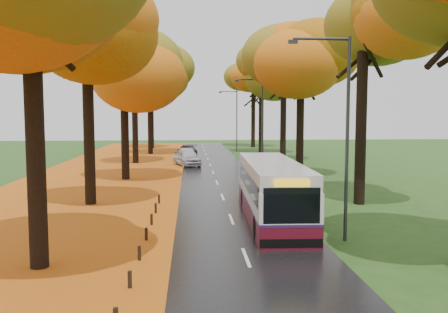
{
  "coord_description": "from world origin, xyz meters",
  "views": [
    {
      "loc": [
        -1.93,
        -10.09,
        5.07
      ],
      "look_at": [
        0.0,
        16.85,
        2.6
      ],
      "focal_mm": 38.0,
      "sensor_mm": 36.0,
      "label": 1
    }
  ],
  "objects": [
    {
      "name": "streetlamp_mid",
      "position": [
        3.95,
        30.0,
        4.71
      ],
      "size": [
        2.45,
        0.18,
        8.0
      ],
      "color": "#333538",
      "rests_on": "ground"
    },
    {
      "name": "bollard_row",
      "position": [
        -3.7,
        4.7,
        0.26
      ],
      "size": [
        0.11,
        23.51,
        0.52
      ],
      "color": "black",
      "rests_on": "ground"
    },
    {
      "name": "bus",
      "position": [
        1.92,
        11.9,
        1.49
      ],
      "size": [
        2.74,
        10.56,
        2.76
      ],
      "rotation": [
        0.0,
        0.0,
        -0.03
      ],
      "color": "#520C1B",
      "rests_on": "road"
    },
    {
      "name": "streetlamp_far",
      "position": [
        3.95,
        52.0,
        4.71
      ],
      "size": [
        2.45,
        0.18,
        8.0
      ],
      "color": "#333538",
      "rests_on": "ground"
    },
    {
      "name": "streetlamp_near",
      "position": [
        3.95,
        8.0,
        4.71
      ],
      "size": [
        2.45,
        0.18,
        8.0
      ],
      "color": "#333538",
      "rests_on": "ground"
    },
    {
      "name": "centre_line",
      "position": [
        0.0,
        25.0,
        0.04
      ],
      "size": [
        0.12,
        90.0,
        0.01
      ],
      "primitive_type": "cube",
      "color": "silver",
      "rests_on": "road"
    },
    {
      "name": "leaf_drift",
      "position": [
        -3.05,
        25.0,
        0.04
      ],
      "size": [
        0.9,
        90.0,
        0.01
      ],
      "primitive_type": "cube",
      "color": "orange",
      "rests_on": "road"
    },
    {
      "name": "road",
      "position": [
        0.0,
        25.0,
        0.02
      ],
      "size": [
        6.5,
        90.0,
        0.04
      ],
      "primitive_type": "cube",
      "color": "black",
      "rests_on": "ground"
    },
    {
      "name": "car_dark",
      "position": [
        -2.35,
        43.15,
        0.74
      ],
      "size": [
        2.74,
        5.11,
        1.41
      ],
      "primitive_type": "imported",
      "rotation": [
        0.0,
        0.0,
        -0.16
      ],
      "color": "black",
      "rests_on": "road"
    },
    {
      "name": "trees_right",
      "position": [
        7.19,
        26.91,
        9.69
      ],
      "size": [
        9.3,
        74.2,
        13.96
      ],
      "color": "black",
      "rests_on": "ground"
    },
    {
      "name": "leaf_verge",
      "position": [
        -9.0,
        25.0,
        0.01
      ],
      "size": [
        12.0,
        90.0,
        0.02
      ],
      "primitive_type": "cube",
      "color": "#983F0D",
      "rests_on": "ground"
    },
    {
      "name": "trees_left",
      "position": [
        -7.18,
        27.06,
        9.53
      ],
      "size": [
        9.2,
        74.0,
        13.88
      ],
      "color": "black",
      "rests_on": "ground"
    },
    {
      "name": "car_silver",
      "position": [
        -2.35,
        41.49,
        0.67
      ],
      "size": [
        2.25,
        4.01,
        1.25
      ],
      "primitive_type": "imported",
      "rotation": [
        0.0,
        0.0,
        0.26
      ],
      "color": "#9B9EA3",
      "rests_on": "road"
    },
    {
      "name": "car_white",
      "position": [
        -2.25,
        35.46,
        0.79
      ],
      "size": [
        3.07,
        4.75,
        1.5
      ],
      "primitive_type": "imported",
      "rotation": [
        0.0,
        0.0,
        0.32
      ],
      "color": "silver",
      "rests_on": "road"
    }
  ]
}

